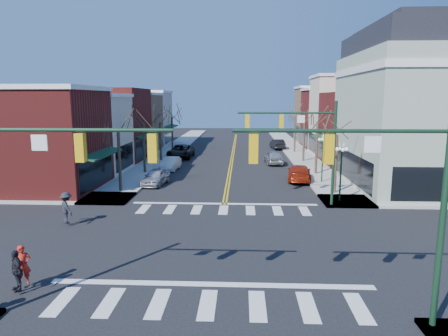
# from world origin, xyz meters

# --- Properties ---
(ground) EXTENTS (160.00, 160.00, 0.00)m
(ground) POSITION_xyz_m (0.00, 0.00, 0.00)
(ground) COLOR black
(ground) RESTS_ON ground
(sidewalk_left) EXTENTS (3.50, 70.00, 0.15)m
(sidewalk_left) POSITION_xyz_m (-8.75, 20.00, 0.07)
(sidewalk_left) COLOR #9E9B93
(sidewalk_left) RESTS_ON ground
(sidewalk_right) EXTENTS (3.50, 70.00, 0.15)m
(sidewalk_right) POSITION_xyz_m (8.75, 20.00, 0.07)
(sidewalk_right) COLOR #9E9B93
(sidewalk_right) RESTS_ON ground
(bldg_left_brick_a) EXTENTS (10.00, 8.50, 8.00)m
(bldg_left_brick_a) POSITION_xyz_m (-15.50, 11.75, 4.00)
(bldg_left_brick_a) COLOR maroon
(bldg_left_brick_a) RESTS_ON ground
(bldg_left_stucco_a) EXTENTS (10.00, 7.00, 7.50)m
(bldg_left_stucco_a) POSITION_xyz_m (-15.50, 19.50, 3.75)
(bldg_left_stucco_a) COLOR beige
(bldg_left_stucco_a) RESTS_ON ground
(bldg_left_brick_b) EXTENTS (10.00, 9.00, 8.50)m
(bldg_left_brick_b) POSITION_xyz_m (-15.50, 27.50, 4.25)
(bldg_left_brick_b) COLOR maroon
(bldg_left_brick_b) RESTS_ON ground
(bldg_left_tan) EXTENTS (10.00, 7.50, 7.80)m
(bldg_left_tan) POSITION_xyz_m (-15.50, 35.75, 3.90)
(bldg_left_tan) COLOR #9C7756
(bldg_left_tan) RESTS_ON ground
(bldg_left_stucco_b) EXTENTS (10.00, 8.00, 8.20)m
(bldg_left_stucco_b) POSITION_xyz_m (-15.50, 43.50, 4.10)
(bldg_left_stucco_b) COLOR beige
(bldg_left_stucco_b) RESTS_ON ground
(bldg_right_brick_a) EXTENTS (10.00, 8.50, 8.00)m
(bldg_right_brick_a) POSITION_xyz_m (15.50, 25.75, 4.00)
(bldg_right_brick_a) COLOR maroon
(bldg_right_brick_a) RESTS_ON ground
(bldg_right_stucco) EXTENTS (10.00, 7.00, 10.00)m
(bldg_right_stucco) POSITION_xyz_m (15.50, 33.50, 5.00)
(bldg_right_stucco) COLOR beige
(bldg_right_stucco) RESTS_ON ground
(bldg_right_brick_b) EXTENTS (10.00, 8.00, 8.50)m
(bldg_right_brick_b) POSITION_xyz_m (15.50, 41.00, 4.25)
(bldg_right_brick_b) COLOR maroon
(bldg_right_brick_b) RESTS_ON ground
(bldg_right_tan) EXTENTS (10.00, 8.00, 9.00)m
(bldg_right_tan) POSITION_xyz_m (15.50, 49.00, 4.50)
(bldg_right_tan) COLOR #9C7756
(bldg_right_tan) RESTS_ON ground
(victorian_corner) EXTENTS (12.25, 14.25, 13.30)m
(victorian_corner) POSITION_xyz_m (16.50, 14.50, 6.66)
(victorian_corner) COLOR #9CAA93
(victorian_corner) RESTS_ON ground
(traffic_mast_near_left) EXTENTS (6.60, 0.28, 7.20)m
(traffic_mast_near_left) POSITION_xyz_m (-5.55, -7.40, 4.71)
(traffic_mast_near_left) COLOR #14331E
(traffic_mast_near_left) RESTS_ON ground
(traffic_mast_near_right) EXTENTS (6.60, 0.28, 7.20)m
(traffic_mast_near_right) POSITION_xyz_m (5.55, -7.40, 4.71)
(traffic_mast_near_right) COLOR #14331E
(traffic_mast_near_right) RESTS_ON ground
(traffic_mast_far_right) EXTENTS (6.60, 0.28, 7.20)m
(traffic_mast_far_right) POSITION_xyz_m (5.55, 7.40, 4.71)
(traffic_mast_far_right) COLOR #14331E
(traffic_mast_far_right) RESTS_ON ground
(lamppost_corner) EXTENTS (0.36, 0.36, 4.33)m
(lamppost_corner) POSITION_xyz_m (8.20, 8.50, 2.96)
(lamppost_corner) COLOR #14331E
(lamppost_corner) RESTS_ON ground
(lamppost_midblock) EXTENTS (0.36, 0.36, 4.33)m
(lamppost_midblock) POSITION_xyz_m (8.20, 15.00, 2.96)
(lamppost_midblock) COLOR #14331E
(lamppost_midblock) RESTS_ON ground
(tree_left_a) EXTENTS (0.24, 0.24, 4.76)m
(tree_left_a) POSITION_xyz_m (-8.40, 11.00, 2.38)
(tree_left_a) COLOR #382B21
(tree_left_a) RESTS_ON ground
(tree_left_b) EXTENTS (0.24, 0.24, 5.04)m
(tree_left_b) POSITION_xyz_m (-8.40, 19.00, 2.52)
(tree_left_b) COLOR #382B21
(tree_left_b) RESTS_ON ground
(tree_left_c) EXTENTS (0.24, 0.24, 4.55)m
(tree_left_c) POSITION_xyz_m (-8.40, 27.00, 2.27)
(tree_left_c) COLOR #382B21
(tree_left_c) RESTS_ON ground
(tree_left_d) EXTENTS (0.24, 0.24, 4.90)m
(tree_left_d) POSITION_xyz_m (-8.40, 35.00, 2.45)
(tree_left_d) COLOR #382B21
(tree_left_d) RESTS_ON ground
(tree_right_a) EXTENTS (0.24, 0.24, 4.62)m
(tree_right_a) POSITION_xyz_m (8.40, 11.00, 2.31)
(tree_right_a) COLOR #382B21
(tree_right_a) RESTS_ON ground
(tree_right_b) EXTENTS (0.24, 0.24, 5.18)m
(tree_right_b) POSITION_xyz_m (8.40, 19.00, 2.59)
(tree_right_b) COLOR #382B21
(tree_right_b) RESTS_ON ground
(tree_right_c) EXTENTS (0.24, 0.24, 4.83)m
(tree_right_c) POSITION_xyz_m (8.40, 27.00, 2.42)
(tree_right_c) COLOR #382B21
(tree_right_c) RESTS_ON ground
(tree_right_d) EXTENTS (0.24, 0.24, 4.97)m
(tree_right_d) POSITION_xyz_m (8.40, 35.00, 2.48)
(tree_right_d) COLOR #382B21
(tree_right_d) RESTS_ON ground
(car_left_near) EXTENTS (2.13, 4.23, 1.38)m
(car_left_near) POSITION_xyz_m (-6.18, 13.83, 0.69)
(car_left_near) COLOR #BABABF
(car_left_near) RESTS_ON ground
(car_left_mid) EXTENTS (1.70, 4.17, 1.34)m
(car_left_mid) POSITION_xyz_m (-6.18, 20.99, 0.67)
(car_left_mid) COLOR silver
(car_left_mid) RESTS_ON ground
(car_left_far) EXTENTS (2.93, 6.05, 1.66)m
(car_left_far) POSITION_xyz_m (-6.40, 29.46, 0.83)
(car_left_far) COLOR black
(car_left_far) RESTS_ON ground
(car_right_near) EXTENTS (2.62, 5.19, 1.45)m
(car_right_near) POSITION_xyz_m (6.40, 16.11, 0.72)
(car_right_near) COLOR #9C240E
(car_right_near) RESTS_ON ground
(car_right_mid) EXTENTS (2.22, 4.68, 1.55)m
(car_right_mid) POSITION_xyz_m (4.80, 25.34, 0.77)
(car_right_mid) COLOR #A8A8AD
(car_right_mid) RESTS_ON ground
(car_right_far) EXTENTS (2.08, 4.56, 1.45)m
(car_right_far) POSITION_xyz_m (6.40, 38.88, 0.73)
(car_right_far) COLOR black
(car_right_far) RESTS_ON ground
(pedestrian_red_a) EXTENTS (0.70, 0.66, 1.60)m
(pedestrian_red_a) POSITION_xyz_m (-7.30, -5.25, 0.95)
(pedestrian_red_a) COLOR red
(pedestrian_red_a) RESTS_ON sidewalk_left
(pedestrian_dark_a) EXTENTS (0.93, 0.94, 1.60)m
(pedestrian_dark_a) POSITION_xyz_m (-7.30, -5.70, 0.95)
(pedestrian_dark_a) COLOR black
(pedestrian_dark_a) RESTS_ON sidewalk_left
(pedestrian_dark_b) EXTENTS (1.33, 1.34, 1.86)m
(pedestrian_dark_b) POSITION_xyz_m (-8.98, 2.48, 1.08)
(pedestrian_dark_b) COLOR black
(pedestrian_dark_b) RESTS_ON sidewalk_left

